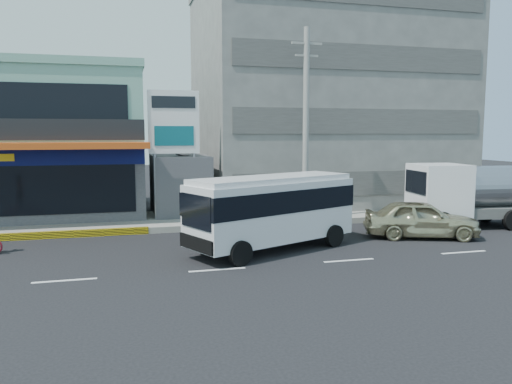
# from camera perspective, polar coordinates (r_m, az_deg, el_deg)

# --- Properties ---
(ground) EXTENTS (120.00, 120.00, 0.00)m
(ground) POSITION_cam_1_polar(r_m,az_deg,el_deg) (17.62, -4.45, -8.86)
(ground) COLOR black
(ground) RESTS_ON ground
(sidewalk) EXTENTS (70.00, 5.00, 0.30)m
(sidewalk) POSITION_cam_1_polar(r_m,az_deg,el_deg) (27.79, 2.14, -2.76)
(sidewalk) COLOR gray
(sidewalk) RESTS_ON ground
(shop_building) EXTENTS (12.40, 11.70, 8.00)m
(shop_building) POSITION_cam_1_polar(r_m,az_deg,el_deg) (31.05, -24.17, 4.79)
(shop_building) COLOR #414045
(shop_building) RESTS_ON ground
(concrete_building) EXTENTS (16.00, 12.00, 14.00)m
(concrete_building) POSITION_cam_1_polar(r_m,az_deg,el_deg) (34.36, 7.57, 10.46)
(concrete_building) COLOR gray
(concrete_building) RESTS_ON ground
(gap_structure) EXTENTS (3.00, 6.00, 3.50)m
(gap_structure) POSITION_cam_1_polar(r_m,az_deg,el_deg) (29.01, -8.80, 0.75)
(gap_structure) COLOR #414045
(gap_structure) RESTS_ON ground
(satellite_dish) EXTENTS (1.50, 1.50, 0.15)m
(satellite_dish) POSITION_cam_1_polar(r_m,az_deg,el_deg) (27.89, -8.65, 4.28)
(satellite_dish) COLOR slate
(satellite_dish) RESTS_ON gap_structure
(billboard) EXTENTS (2.60, 0.18, 6.90)m
(billboard) POSITION_cam_1_polar(r_m,az_deg,el_deg) (26.03, -9.36, 7.07)
(billboard) COLOR gray
(billboard) RESTS_ON ground
(utility_pole_near) EXTENTS (1.60, 0.30, 10.00)m
(utility_pole_near) POSITION_cam_1_polar(r_m,az_deg,el_deg) (25.75, 5.72, 7.63)
(utility_pole_near) COLOR #999993
(utility_pole_near) RESTS_ON ground
(minibus) EXTENTS (7.52, 5.01, 3.02)m
(minibus) POSITION_cam_1_polar(r_m,az_deg,el_deg) (20.12, 1.86, -1.65)
(minibus) COLOR silver
(minibus) RESTS_ON ground
(sedan) EXTENTS (5.43, 3.60, 1.72)m
(sedan) POSITION_cam_1_polar(r_m,az_deg,el_deg) (23.93, 18.34, -2.93)
(sedan) COLOR #C4BD95
(sedan) RESTS_ON ground
(tanker_truck) EXTENTS (8.34, 3.38, 3.20)m
(tanker_truck) POSITION_cam_1_polar(r_m,az_deg,el_deg) (27.82, 24.64, -0.10)
(tanker_truck) COLOR white
(tanker_truck) RESTS_ON ground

